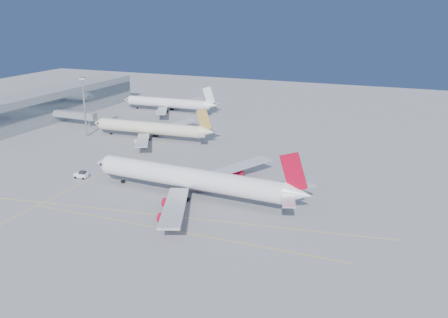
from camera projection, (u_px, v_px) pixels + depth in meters
ground at (183, 208)px, 142.95m from camera, size 500.00×500.00×0.00m
terminal at (58, 102)px, 257.32m from camera, size 18.40×110.00×15.00m
jet_bridge at (76, 115)px, 238.65m from camera, size 23.60×3.60×6.90m
taxiway_lines at (150, 194)px, 153.86m from camera, size 118.86×140.00×0.02m
airliner_virgin at (194, 179)px, 150.41m from camera, size 73.83×66.20×18.21m
airliner_etihad at (152, 128)px, 215.60m from camera, size 58.27×53.83×15.21m
airliner_third at (169, 103)px, 270.62m from camera, size 56.40×52.12×15.16m
pushback_tug at (81, 175)px, 167.66m from camera, size 4.49×2.87×2.47m
light_mast at (84, 102)px, 216.34m from camera, size 2.26×2.26×26.14m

